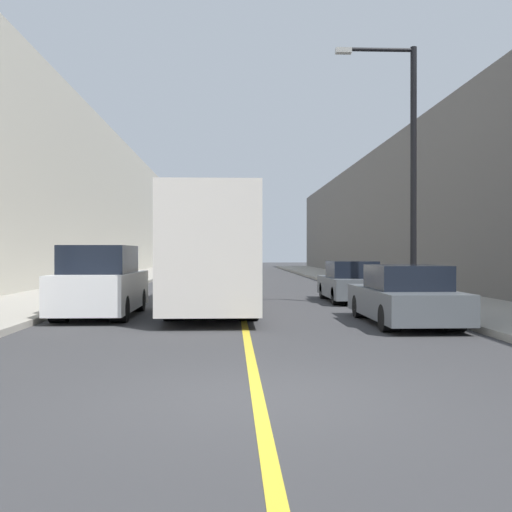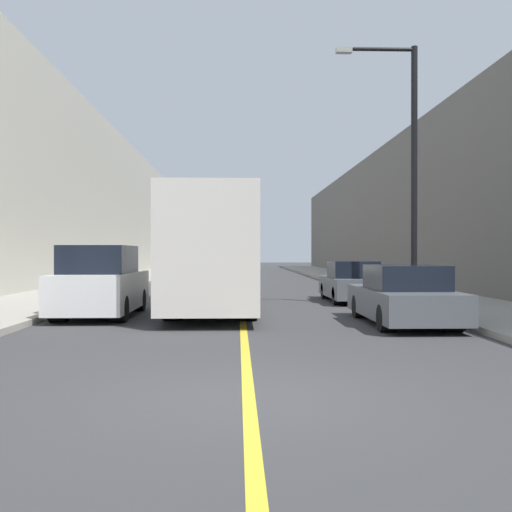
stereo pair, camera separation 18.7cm
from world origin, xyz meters
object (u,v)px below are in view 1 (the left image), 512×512
bus (215,250)px  street_lamp_right (407,158)px  car_right_near (405,297)px  parked_suv_left (101,284)px  car_right_mid (351,283)px

bus → street_lamp_right: 6.76m
bus → car_right_near: (4.82, -4.60, -1.18)m
bus → street_lamp_right: bearing=-5.0°
bus → parked_suv_left: bus is taller
parked_suv_left → street_lamp_right: size_ratio=0.57×
parked_suv_left → car_right_near: 8.18m
street_lamp_right → car_right_mid: bearing=114.2°
car_right_near → parked_suv_left: bearing=165.3°
parked_suv_left → car_right_mid: (7.93, 4.74, -0.24)m
bus → car_right_mid: bearing=24.6°
car_right_near → car_right_mid: (0.02, 6.82, -0.00)m
bus → car_right_mid: 5.46m
car_right_mid → parked_suv_left: bearing=-149.1°
bus → street_lamp_right: size_ratio=1.43×
parked_suv_left → car_right_near: (7.91, -2.07, -0.24)m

